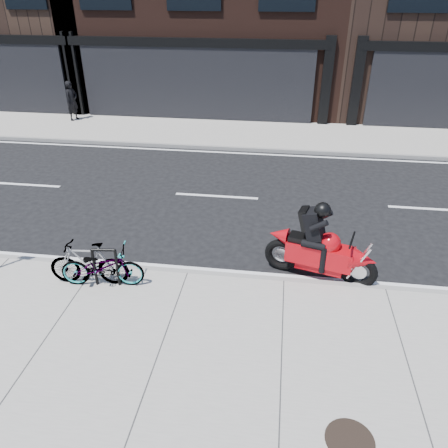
# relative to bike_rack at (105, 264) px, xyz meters

# --- Properties ---
(ground) EXTENTS (120.00, 120.00, 0.00)m
(ground) POSITION_rel_bike_rack_xyz_m (1.49, 2.60, -0.63)
(ground) COLOR black
(ground) RESTS_ON ground
(sidewalk_near) EXTENTS (60.00, 6.00, 0.13)m
(sidewalk_near) POSITION_rel_bike_rack_xyz_m (1.49, -2.40, -0.56)
(sidewalk_near) COLOR gray
(sidewalk_near) RESTS_ON ground
(sidewalk_far) EXTENTS (60.00, 3.50, 0.13)m
(sidewalk_far) POSITION_rel_bike_rack_xyz_m (1.49, 10.35, -0.56)
(sidewalk_far) COLOR gray
(sidewalk_far) RESTS_ON ground
(bike_rack) EXTENTS (0.51, 0.10, 0.85)m
(bike_rack) POSITION_rel_bike_rack_xyz_m (0.00, 0.00, 0.00)
(bike_rack) COLOR black
(bike_rack) RESTS_ON sidewalk_near
(bicycle_front) EXTENTS (1.69, 0.77, 0.86)m
(bicycle_front) POSITION_rel_bike_rack_xyz_m (-0.08, 0.00, -0.07)
(bicycle_front) COLOR gray
(bicycle_front) RESTS_ON sidewalk_near
(bicycle_rear) EXTENTS (1.60, 0.56, 0.95)m
(bicycle_rear) POSITION_rel_bike_rack_xyz_m (-0.35, 0.00, -0.02)
(bicycle_rear) COLOR gray
(bicycle_rear) RESTS_ON sidewalk_near
(motorcycle) EXTENTS (2.30, 1.02, 1.75)m
(motorcycle) POSITION_rel_bike_rack_xyz_m (4.28, 0.97, 0.08)
(motorcycle) COLOR black
(motorcycle) RESTS_ON ground
(pedestrian) EXTENTS (0.56, 0.69, 1.64)m
(pedestrian) POSITION_rel_bike_rack_xyz_m (-5.77, 11.13, 0.32)
(pedestrian) COLOR black
(pedestrian) RESTS_ON sidewalk_far
(manhole_cover) EXTENTS (0.71, 0.71, 0.02)m
(manhole_cover) POSITION_rel_bike_rack_xyz_m (4.42, -2.82, -0.49)
(manhole_cover) COLOR black
(manhole_cover) RESTS_ON sidewalk_near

